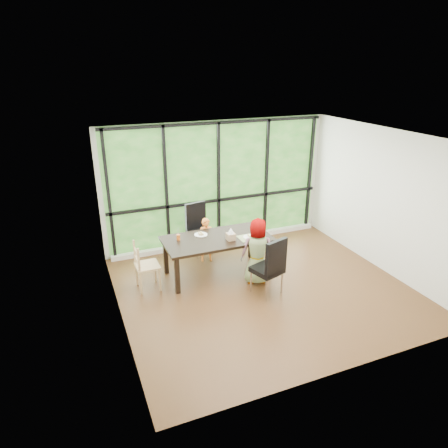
{
  "coord_description": "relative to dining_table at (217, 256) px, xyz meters",
  "views": [
    {
      "loc": [
        -3.03,
        -5.54,
        3.8
      ],
      "look_at": [
        -0.46,
        0.74,
        1.05
      ],
      "focal_mm": 32.22,
      "sensor_mm": 36.0,
      "label": 1
    }
  ],
  "objects": [
    {
      "name": "ground",
      "position": [
        0.56,
        -0.84,
        -0.38
      ],
      "size": [
        5.0,
        5.0,
        0.0
      ],
      "primitive_type": "plane",
      "color": "black",
      "rests_on": "ground"
    },
    {
      "name": "back_wall",
      "position": [
        0.56,
        1.41,
        0.98
      ],
      "size": [
        5.0,
        0.0,
        5.0
      ],
      "primitive_type": "plane",
      "rotation": [
        1.57,
        0.0,
        0.0
      ],
      "color": "silver",
      "rests_on": "ground"
    },
    {
      "name": "foliage_backdrop",
      "position": [
        0.56,
        1.39,
        0.98
      ],
      "size": [
        4.8,
        0.02,
        2.65
      ],
      "primitive_type": "cube",
      "color": "#204B19",
      "rests_on": "back_wall"
    },
    {
      "name": "window_mullions",
      "position": [
        0.56,
        1.35,
        0.98
      ],
      "size": [
        4.8,
        0.06,
        2.65
      ],
      "primitive_type": null,
      "color": "black",
      "rests_on": "back_wall"
    },
    {
      "name": "window_sill",
      "position": [
        0.56,
        1.31,
        -0.33
      ],
      "size": [
        4.8,
        0.12,
        0.1
      ],
      "primitive_type": "cube",
      "color": "silver",
      "rests_on": "ground"
    },
    {
      "name": "dining_table",
      "position": [
        0.0,
        0.0,
        0.0
      ],
      "size": [
        2.09,
        1.19,
        0.75
      ],
      "primitive_type": "cube",
      "rotation": [
        0.0,
        0.0,
        0.1
      ],
      "color": "black",
      "rests_on": "ground"
    },
    {
      "name": "chair_window_leather",
      "position": [
        -0.0,
        0.97,
        0.17
      ],
      "size": [
        0.53,
        0.53,
        1.08
      ],
      "primitive_type": "cube",
      "rotation": [
        0.0,
        0.0,
        0.17
      ],
      "color": "black",
      "rests_on": "ground"
    },
    {
      "name": "chair_interior_leather",
      "position": [
        0.54,
        -0.98,
        0.17
      ],
      "size": [
        0.58,
        0.58,
        1.08
      ],
      "primitive_type": "cube",
      "rotation": [
        0.0,
        0.0,
        3.46
      ],
      "color": "black",
      "rests_on": "ground"
    },
    {
      "name": "chair_end_beech",
      "position": [
        -1.34,
        -0.04,
        0.08
      ],
      "size": [
        0.4,
        0.42,
        0.9
      ],
      "primitive_type": "cube",
      "rotation": [
        0.0,
        0.0,
        1.58
      ],
      "color": "tan",
      "rests_on": "ground"
    },
    {
      "name": "child_toddler",
      "position": [
        0.0,
        0.59,
        0.08
      ],
      "size": [
        0.37,
        0.28,
        0.92
      ],
      "primitive_type": "imported",
      "rotation": [
        0.0,
        0.0,
        -0.21
      ],
      "color": "orange",
      "rests_on": "ground"
    },
    {
      "name": "child_older",
      "position": [
        0.59,
        -0.56,
        0.24
      ],
      "size": [
        0.7,
        0.57,
        1.24
      ],
      "primitive_type": "imported",
      "rotation": [
        0.0,
        0.0,
        2.8
      ],
      "color": "slate",
      "rests_on": "ground"
    },
    {
      "name": "placemat",
      "position": [
        0.58,
        -0.22,
        0.38
      ],
      "size": [
        0.43,
        0.32,
        0.01
      ],
      "primitive_type": "cube",
      "color": "tan",
      "rests_on": "dining_table"
    },
    {
      "name": "plate_far",
      "position": [
        -0.24,
        0.23,
        0.38
      ],
      "size": [
        0.25,
        0.25,
        0.02
      ],
      "primitive_type": "cylinder",
      "color": "white",
      "rests_on": "dining_table"
    },
    {
      "name": "plate_near",
      "position": [
        0.57,
        -0.21,
        0.38
      ],
      "size": [
        0.24,
        0.24,
        0.02
      ],
      "primitive_type": "cylinder",
      "color": "white",
      "rests_on": "dining_table"
    },
    {
      "name": "orange_cup",
      "position": [
        -0.69,
        0.18,
        0.43
      ],
      "size": [
        0.07,
        0.07,
        0.1
      ],
      "primitive_type": "cylinder",
      "color": "orange",
      "rests_on": "dining_table"
    },
    {
      "name": "green_cup",
      "position": [
        0.82,
        -0.29,
        0.44
      ],
      "size": [
        0.08,
        0.08,
        0.13
      ],
      "primitive_type": "cylinder",
      "color": "green",
      "rests_on": "dining_table"
    },
    {
      "name": "white_mug",
      "position": [
        0.9,
        0.05,
        0.41
      ],
      "size": [
        0.08,
        0.08,
        0.08
      ],
      "primitive_type": "cylinder",
      "color": "white",
      "rests_on": "dining_table"
    },
    {
      "name": "tissue_box",
      "position": [
        0.2,
        -0.18,
        0.44
      ],
      "size": [
        0.15,
        0.15,
        0.13
      ],
      "primitive_type": "cube",
      "color": "tan",
      "rests_on": "dining_table"
    },
    {
      "name": "crepe_rolls_far",
      "position": [
        -0.24,
        0.23,
        0.41
      ],
      "size": [
        0.1,
        0.12,
        0.04
      ],
      "primitive_type": null,
      "color": "tan",
      "rests_on": "plate_far"
    },
    {
      "name": "crepe_rolls_near",
      "position": [
        0.57,
        -0.21,
        0.41
      ],
      "size": [
        0.05,
        0.12,
        0.04
      ],
      "primitive_type": null,
      "color": "tan",
      "rests_on": "plate_near"
    },
    {
      "name": "straw_white",
      "position": [
        -0.69,
        0.18,
        0.52
      ],
      "size": [
        0.01,
        0.04,
        0.2
      ],
      "primitive_type": "cylinder",
      "rotation": [
        0.14,
        0.0,
        0.0
      ],
      "color": "white",
      "rests_on": "orange_cup"
    },
    {
      "name": "straw_pink",
      "position": [
        0.82,
        -0.29,
        0.54
      ],
      "size": [
        0.01,
        0.04,
        0.2
      ],
      "primitive_type": "cylinder",
      "rotation": [
        0.14,
        0.0,
        0.0
      ],
      "color": "pink",
      "rests_on": "green_cup"
    },
    {
      "name": "tissue",
      "position": [
        0.2,
        -0.18,
        0.56
      ],
      "size": [
        0.12,
        0.12,
        0.11
      ],
      "primitive_type": "cone",
      "color": "white",
      "rests_on": "tissue_box"
    }
  ]
}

